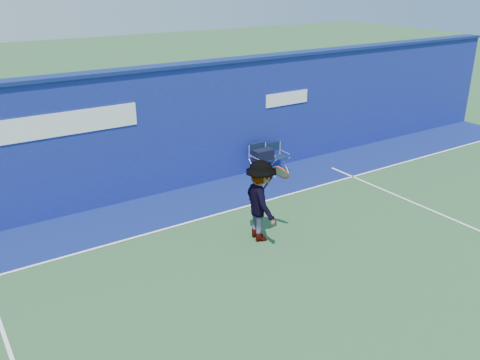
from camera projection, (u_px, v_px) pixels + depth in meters
ground at (298, 286)px, 8.78m from camera, size 80.00×80.00×0.00m
stadium_wall at (163, 130)px, 12.24m from camera, size 24.00×0.50×3.08m
out_of_bounds_strip at (187, 204)px, 11.96m from camera, size 24.00×1.80×0.01m
court_lines at (277, 270)px, 9.24m from camera, size 24.00×12.00×0.01m
directors_chair_left at (262, 163)px, 13.45m from camera, size 0.53×0.49×0.89m
directors_chair_right at (277, 164)px, 13.77m from camera, size 0.49×0.44×0.82m
water_bottle at (259, 176)px, 13.28m from camera, size 0.07×0.07×0.25m
tennis_player at (261, 201)px, 10.08m from camera, size 0.98×1.19×1.68m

